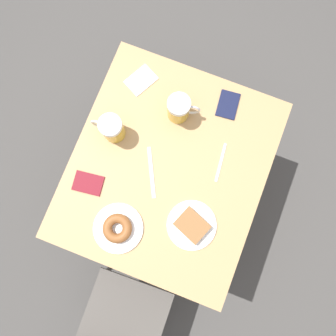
% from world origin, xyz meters
% --- Properties ---
extents(ground_plane, '(8.00, 8.00, 0.00)m').
position_xyz_m(ground_plane, '(0.00, 0.00, 0.00)').
color(ground_plane, '#474442').
extents(table, '(0.84, 0.96, 0.76)m').
position_xyz_m(table, '(0.00, 0.00, 0.69)').
color(table, tan).
rests_on(table, ground_plane).
extents(plate_with_cake, '(0.21, 0.21, 0.05)m').
position_xyz_m(plate_with_cake, '(-0.18, 0.19, 0.78)').
color(plate_with_cake, white).
rests_on(plate_with_cake, table).
extents(plate_with_donut, '(0.21, 0.21, 0.05)m').
position_xyz_m(plate_with_donut, '(0.10, 0.32, 0.78)').
color(plate_with_donut, white).
rests_on(plate_with_donut, table).
extents(beer_mug_left, '(0.15, 0.10, 0.14)m').
position_xyz_m(beer_mug_left, '(0.28, -0.06, 0.83)').
color(beer_mug_left, gold).
rests_on(beer_mug_left, table).
extents(beer_mug_center, '(0.14, 0.10, 0.14)m').
position_xyz_m(beer_mug_center, '(0.05, -0.25, 0.83)').
color(beer_mug_center, gold).
rests_on(beer_mug_center, table).
extents(napkin_folded, '(0.14, 0.16, 0.00)m').
position_xyz_m(napkin_folded, '(0.26, -0.33, 0.76)').
color(napkin_folded, white).
rests_on(napkin_folded, table).
extents(fork, '(0.03, 0.18, 0.00)m').
position_xyz_m(fork, '(-0.21, -0.11, 0.76)').
color(fork, silver).
rests_on(fork, table).
extents(knife, '(0.12, 0.21, 0.00)m').
position_xyz_m(knife, '(0.06, 0.04, 0.76)').
color(knife, silver).
rests_on(knife, table).
extents(passport_near_edge, '(0.10, 0.13, 0.01)m').
position_xyz_m(passport_near_edge, '(-0.15, -0.37, 0.76)').
color(passport_near_edge, '#141938').
rests_on(passport_near_edge, table).
extents(passport_far_edge, '(0.14, 0.10, 0.01)m').
position_xyz_m(passport_far_edge, '(0.30, 0.19, 0.76)').
color(passport_far_edge, maroon).
rests_on(passport_far_edge, table).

